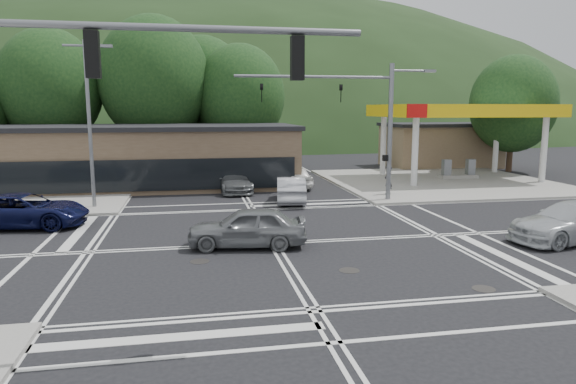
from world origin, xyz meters
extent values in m
plane|color=black|center=(0.00, 0.00, 0.00)|extent=(120.00, 120.00, 0.00)
cube|color=gray|center=(15.00, 15.00, 0.07)|extent=(16.00, 16.00, 0.15)
cube|color=gray|center=(-15.00, 15.00, 0.07)|extent=(16.00, 16.00, 0.15)
cylinder|color=silver|center=(12.00, 13.00, 2.50)|extent=(0.44, 0.44, 5.00)
cylinder|color=silver|center=(12.00, 19.00, 2.50)|extent=(0.44, 0.44, 5.00)
cylinder|color=silver|center=(22.00, 13.00, 2.50)|extent=(0.44, 0.44, 5.00)
cylinder|color=silver|center=(22.00, 19.00, 2.50)|extent=(0.44, 0.44, 5.00)
cube|color=silver|center=(17.00, 16.00, 5.30)|extent=(12.00, 8.00, 0.60)
cube|color=yellow|center=(17.00, 12.00, 5.30)|extent=(12.20, 0.25, 0.90)
cube|color=yellow|center=(17.00, 20.00, 5.30)|extent=(12.20, 0.25, 0.90)
cube|color=yellow|center=(11.00, 16.00, 5.30)|extent=(0.25, 8.20, 0.90)
cube|color=yellow|center=(23.00, 16.00, 5.30)|extent=(0.25, 8.20, 0.90)
cube|color=red|center=(11.50, 11.85, 5.30)|extent=(1.40, 0.12, 0.90)
cube|color=gray|center=(17.00, 16.00, 0.25)|extent=(3.00, 1.00, 0.30)
cube|color=slate|center=(16.00, 16.00, 0.95)|extent=(0.60, 0.50, 1.30)
cube|color=slate|center=(18.00, 16.00, 0.95)|extent=(0.60, 0.50, 1.30)
cube|color=#846B4F|center=(20.00, 25.00, 1.90)|extent=(10.00, 6.00, 3.80)
cube|color=brown|center=(-8.00, 17.00, 2.00)|extent=(24.00, 8.00, 4.00)
ellipsoid|color=#1E3216|center=(0.00, 90.00, 0.00)|extent=(252.00, 126.00, 140.00)
cylinder|color=#382619|center=(-14.00, 24.00, 2.42)|extent=(0.50, 0.50, 4.84)
ellipsoid|color=black|center=(-14.00, 24.00, 7.15)|extent=(8.00, 8.00, 9.20)
cylinder|color=#382619|center=(-6.00, 24.00, 2.64)|extent=(0.50, 0.50, 5.28)
ellipsoid|color=black|center=(-6.00, 24.00, 7.80)|extent=(9.00, 9.00, 10.35)
cylinder|color=#382619|center=(1.00, 24.00, 2.20)|extent=(0.50, 0.50, 4.40)
ellipsoid|color=black|center=(1.00, 24.00, 6.50)|extent=(7.60, 7.60, 8.74)
cylinder|color=#382619|center=(-2.00, 28.00, 2.42)|extent=(0.50, 0.50, 4.84)
ellipsoid|color=black|center=(-2.00, 28.00, 7.15)|extent=(8.40, 8.40, 9.66)
cylinder|color=#382619|center=(24.00, 20.00, 1.98)|extent=(0.50, 0.50, 3.96)
ellipsoid|color=black|center=(24.00, 20.00, 5.85)|extent=(7.20, 7.20, 8.28)
cylinder|color=slate|center=(-8.50, 9.00, 4.50)|extent=(0.20, 0.20, 9.00)
cylinder|color=slate|center=(-8.50, 9.00, 8.70)|extent=(2.20, 0.12, 0.12)
cube|color=slate|center=(-7.40, 9.00, 8.70)|extent=(0.60, 0.25, 0.15)
cylinder|color=slate|center=(8.20, 8.20, 4.00)|extent=(0.28, 0.28, 8.00)
cylinder|color=slate|center=(3.70, 8.20, 7.20)|extent=(9.00, 0.16, 0.16)
imported|color=black|center=(5.20, 8.20, 6.30)|extent=(0.16, 0.20, 1.00)
imported|color=black|center=(0.70, 8.20, 6.30)|extent=(0.16, 0.20, 1.00)
cylinder|color=slate|center=(9.40, 8.20, 7.60)|extent=(2.40, 0.12, 0.12)
cube|color=slate|center=(10.50, 8.20, 7.60)|extent=(0.70, 0.30, 0.15)
cube|color=black|center=(7.95, 8.20, 2.60)|extent=(0.25, 0.30, 0.35)
cylinder|color=slate|center=(-3.70, -8.20, 7.20)|extent=(9.00, 0.16, 0.16)
cube|color=black|center=(-5.20, -8.20, 6.60)|extent=(0.30, 0.25, 1.00)
cube|color=black|center=(-0.70, -8.20, 6.60)|extent=(0.30, 0.25, 1.00)
imported|color=#0C1036|center=(-10.87, 5.00, 0.79)|extent=(5.90, 3.18, 1.57)
imported|color=slate|center=(-1.08, -0.30, 0.80)|extent=(4.93, 2.55, 1.60)
imported|color=#B8BCC0|center=(12.25, -1.95, 0.82)|extent=(5.90, 3.08, 1.63)
imported|color=#A7A8AE|center=(2.49, 9.00, 0.76)|extent=(2.34, 4.83, 1.52)
imported|color=white|center=(3.70, 14.61, 0.79)|extent=(2.28, 4.77, 1.57)
imported|color=slate|center=(-0.50, 13.49, 0.72)|extent=(2.38, 5.07, 1.43)
imported|color=black|center=(8.88, 9.91, 1.03)|extent=(0.76, 0.74, 1.76)
camera|label=1|loc=(-3.17, -20.13, 5.45)|focal=32.00mm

